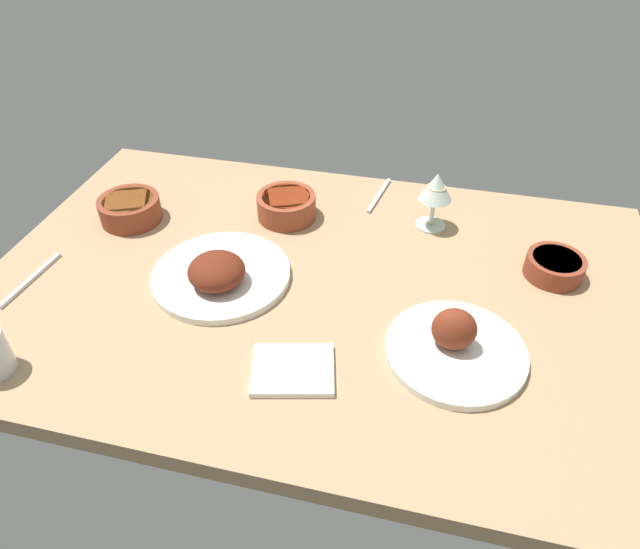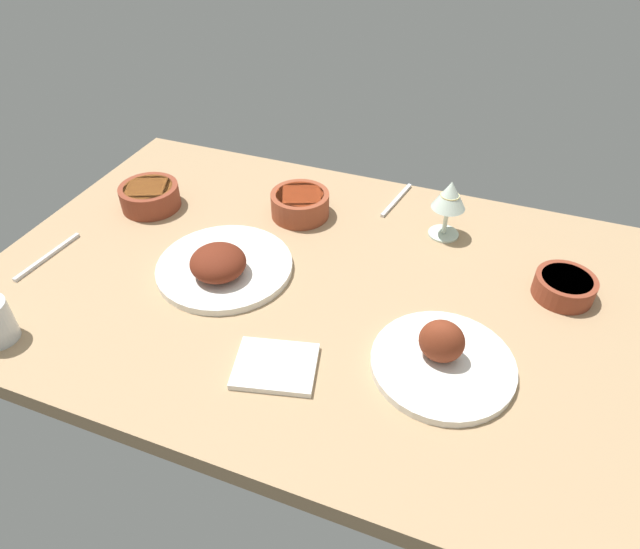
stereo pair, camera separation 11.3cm
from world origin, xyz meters
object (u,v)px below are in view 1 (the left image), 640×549
at_px(bowl_sauce, 286,205).
at_px(spoon_loose, 379,195).
at_px(bowl_pasta, 555,266).
at_px(plate_far_side, 455,345).
at_px(plate_center_main, 220,273).
at_px(bowl_soup, 130,208).
at_px(wine_glass, 436,190).
at_px(folded_napkin, 293,370).
at_px(fork_loose, 31,279).

distance_m(bowl_sauce, spoon_loose, 0.25).
bearing_deg(bowl_pasta, spoon_loose, -29.26).
distance_m(plate_far_side, plate_center_main, 0.49).
distance_m(plate_center_main, bowl_soup, 0.34).
bearing_deg(bowl_sauce, wine_glass, -173.20).
xyz_separation_m(folded_napkin, fork_loose, (0.60, -0.11, -0.00)).
bearing_deg(wine_glass, bowl_soup, 11.10).
bearing_deg(wine_glass, plate_center_main, 36.85).
height_order(wine_glass, folded_napkin, wine_glass).
bearing_deg(plate_far_side, bowl_soup, -18.54).
bearing_deg(plate_center_main, spoon_loose, -123.64).
distance_m(plate_far_side, bowl_soup, 0.82).
relative_size(plate_far_side, fork_loose, 1.39).
height_order(plate_center_main, wine_glass, wine_glass).
distance_m(plate_center_main, spoon_loose, 0.49).
height_order(bowl_soup, bowl_pasta, bowl_soup).
bearing_deg(plate_far_side, spoon_loose, -67.04).
bearing_deg(spoon_loose, wine_glass, -116.34).
distance_m(bowl_soup, bowl_sauce, 0.37).
relative_size(bowl_sauce, folded_napkin, 0.99).
relative_size(plate_center_main, spoon_loose, 1.72).
bearing_deg(plate_far_side, wine_glass, -79.61).
relative_size(plate_center_main, wine_glass, 2.06).
distance_m(bowl_sauce, wine_glass, 0.35).
xyz_separation_m(bowl_soup, folded_napkin, (-0.50, 0.37, -0.03)).
bearing_deg(wine_glass, folded_napkin, 68.62).
height_order(plate_far_side, bowl_pasta, plate_far_side).
height_order(plate_far_side, spoon_loose, plate_far_side).
bearing_deg(plate_center_main, folded_napkin, 136.72).
height_order(bowl_soup, folded_napkin, bowl_soup).
height_order(bowl_sauce, wine_glass, wine_glass).
distance_m(bowl_pasta, wine_glass, 0.30).
bearing_deg(bowl_sauce, folded_napkin, 107.20).
xyz_separation_m(bowl_soup, bowl_sauce, (-0.36, -0.10, 0.00)).
bearing_deg(fork_loose, plate_far_side, -85.59).
relative_size(wine_glass, spoon_loose, 0.83).
bearing_deg(plate_far_side, bowl_sauce, -40.66).
distance_m(plate_center_main, bowl_sauce, 0.27).
bearing_deg(bowl_soup, plate_center_main, 149.88).
height_order(plate_far_side, bowl_sauce, plate_far_side).
bearing_deg(plate_center_main, bowl_pasta, -164.89).
distance_m(bowl_sauce, fork_loose, 0.58).
distance_m(plate_far_side, fork_loose, 0.87).
bearing_deg(plate_center_main, fork_loose, 12.90).
height_order(plate_center_main, bowl_soup, plate_center_main).
relative_size(bowl_pasta, spoon_loose, 0.71).
xyz_separation_m(wine_glass, fork_loose, (0.80, 0.39, -0.10)).
relative_size(plate_center_main, bowl_pasta, 2.42).
relative_size(bowl_soup, bowl_sauce, 1.02).
relative_size(bowl_soup, bowl_pasta, 1.20).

